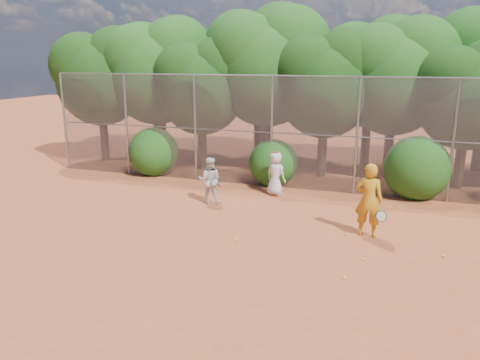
% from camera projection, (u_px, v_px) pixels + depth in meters
% --- Properties ---
extents(ground, '(80.00, 80.00, 0.00)m').
position_uv_depth(ground, '(245.00, 251.00, 11.49)').
color(ground, '#A84926').
rests_on(ground, ground).
extents(fence_back, '(20.05, 0.09, 4.03)m').
position_uv_depth(fence_back, '(296.00, 132.00, 16.50)').
color(fence_back, gray).
rests_on(fence_back, ground).
extents(tree_0, '(4.38, 3.81, 6.00)m').
position_uv_depth(tree_0, '(101.00, 73.00, 20.82)').
color(tree_0, black).
rests_on(tree_0, ground).
extents(tree_1, '(4.64, 4.03, 6.35)m').
position_uv_depth(tree_1, '(156.00, 68.00, 20.44)').
color(tree_1, black).
rests_on(tree_1, ground).
extents(tree_2, '(3.99, 3.47, 5.47)m').
position_uv_depth(tree_2, '(203.00, 84.00, 19.16)').
color(tree_2, black).
rests_on(tree_2, ground).
extents(tree_3, '(4.89, 4.26, 6.70)m').
position_uv_depth(tree_3, '(269.00, 63.00, 19.09)').
color(tree_3, black).
rests_on(tree_3, ground).
extents(tree_4, '(4.19, 3.64, 5.73)m').
position_uv_depth(tree_4, '(327.00, 81.00, 17.91)').
color(tree_4, black).
rests_on(tree_4, ground).
extents(tree_5, '(4.51, 3.92, 6.17)m').
position_uv_depth(tree_5, '(396.00, 73.00, 17.79)').
color(tree_5, black).
rests_on(tree_5, ground).
extents(tree_6, '(3.86, 3.36, 5.29)m').
position_uv_depth(tree_6, '(470.00, 92.00, 16.23)').
color(tree_6, black).
rests_on(tree_6, ground).
extents(tree_9, '(4.83, 4.20, 6.62)m').
position_uv_depth(tree_9, '(161.00, 64.00, 22.81)').
color(tree_9, black).
rests_on(tree_9, ground).
extents(tree_10, '(5.15, 4.48, 7.06)m').
position_uv_depth(tree_10, '(261.00, 57.00, 21.36)').
color(tree_10, black).
rests_on(tree_10, ground).
extents(tree_11, '(4.64, 4.03, 6.35)m').
position_uv_depth(tree_11, '(372.00, 69.00, 19.54)').
color(tree_11, black).
rests_on(tree_11, ground).
extents(bush_0, '(2.00, 2.00, 2.00)m').
position_uv_depth(bush_0, '(154.00, 150.00, 18.89)').
color(bush_0, '#184711').
rests_on(bush_0, ground).
extents(bush_1, '(1.80, 1.80, 1.80)m').
position_uv_depth(bush_1, '(273.00, 161.00, 17.35)').
color(bush_1, '#184711').
rests_on(bush_1, ground).
extents(bush_2, '(2.20, 2.20, 2.20)m').
position_uv_depth(bush_2, '(417.00, 165.00, 15.73)').
color(bush_2, '#184711').
rests_on(bush_2, ground).
extents(player_yellow, '(0.89, 0.58, 1.98)m').
position_uv_depth(player_yellow, '(369.00, 200.00, 12.24)').
color(player_yellow, '#C78817').
rests_on(player_yellow, ground).
extents(player_teen, '(0.87, 0.75, 1.54)m').
position_uv_depth(player_teen, '(276.00, 173.00, 16.01)').
color(player_teen, silver).
rests_on(player_teen, ground).
extents(player_white, '(0.89, 0.79, 1.52)m').
position_uv_depth(player_white, '(210.00, 180.00, 15.14)').
color(player_white, silver).
rests_on(player_white, ground).
extents(ball_0, '(0.07, 0.07, 0.07)m').
position_uv_depth(ball_0, '(364.00, 259.00, 10.92)').
color(ball_0, '#C2E128').
rests_on(ball_0, ground).
extents(ball_1, '(0.07, 0.07, 0.07)m').
position_uv_depth(ball_1, '(347.00, 234.00, 12.48)').
color(ball_1, '#C2E128').
rests_on(ball_1, ground).
extents(ball_2, '(0.07, 0.07, 0.07)m').
position_uv_depth(ball_2, '(344.00, 277.00, 10.02)').
color(ball_2, '#C2E128').
rests_on(ball_2, ground).
extents(ball_3, '(0.07, 0.07, 0.07)m').
position_uv_depth(ball_3, '(444.00, 256.00, 11.10)').
color(ball_3, '#C2E128').
rests_on(ball_3, ground).
extents(ball_4, '(0.07, 0.07, 0.07)m').
position_uv_depth(ball_4, '(236.00, 240.00, 12.10)').
color(ball_4, '#C2E128').
rests_on(ball_4, ground).
extents(ball_5, '(0.07, 0.07, 0.07)m').
position_uv_depth(ball_5, '(382.00, 217.00, 13.82)').
color(ball_5, '#C2E128').
rests_on(ball_5, ground).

